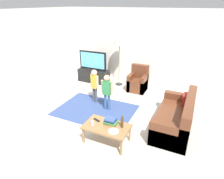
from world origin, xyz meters
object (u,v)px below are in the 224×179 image
object	(u,v)px
book_stack	(111,121)
tv_remote	(97,120)
coffee_table	(107,128)
plate	(114,131)
tv_stand	(94,76)
bottle	(122,122)
child_center	(107,89)
armchair	(138,82)
tv	(93,61)
couch	(177,118)
child_near_tv	(95,83)
soda_can	(92,123)
floor_lamp	(120,44)

from	to	relation	value
book_stack	tv_remote	xyz separation A→B (m)	(-0.34, -0.01, -0.06)
coffee_table	tv_remote	distance (m)	0.32
book_stack	plate	distance (m)	0.30
tv_stand	bottle	xyz separation A→B (m)	(2.39, -2.93, 0.30)
child_center	armchair	bearing A→B (deg)	77.11
tv	couch	distance (m)	3.91
child_center	coffee_table	bearing A→B (deg)	-64.14
child_near_tv	child_center	xyz separation A→B (m)	(0.55, -0.27, 0.01)
bottle	child_center	bearing A→B (deg)	128.38
bottle	soda_can	bearing A→B (deg)	-159.86
armchair	soda_can	xyz separation A→B (m)	(-0.04, -3.11, 0.18)
plate	floor_lamp	bearing A→B (deg)	111.15
coffee_table	book_stack	bearing A→B (deg)	69.77
tv_stand	book_stack	distance (m)	3.60
armchair	child_near_tv	size ratio (longest dim) A/B	0.85
armchair	tv	bearing A→B (deg)	179.42
tv_stand	coffee_table	size ratio (longest dim) A/B	1.20
book_stack	tv_remote	size ratio (longest dim) A/B	1.73
tv	soda_can	xyz separation A→B (m)	(1.79, -3.13, -0.37)
couch	plate	bearing A→B (deg)	-131.03
tv_stand	floor_lamp	size ratio (longest dim) A/B	0.67
coffee_table	soda_can	bearing A→B (deg)	-156.80
floor_lamp	tv	bearing A→B (deg)	-170.29
tv_remote	coffee_table	bearing A→B (deg)	1.32
tv	child_center	size ratio (longest dim) A/B	1.03
floor_lamp	tv_remote	size ratio (longest dim) A/B	10.47
armchair	coffee_table	xyz separation A→B (m)	(0.24, -2.99, 0.07)
tv_stand	child_center	world-z (taller)	child_center
tv	plate	xyz separation A→B (m)	(2.29, -3.13, -0.42)
floor_lamp	soda_can	xyz separation A→B (m)	(0.78, -3.30, -1.06)
tv	tv_remote	distance (m)	3.43
child_near_tv	tv	bearing A→B (deg)	121.58
couch	armchair	bearing A→B (deg)	131.13
bottle	tv_remote	xyz separation A→B (m)	(-0.62, 0.00, -0.11)
child_near_tv	tv_remote	xyz separation A→B (m)	(0.88, -1.47, -0.20)
bottle	plate	size ratio (longest dim) A/B	1.31
floor_lamp	soda_can	distance (m)	3.55
tv_stand	soda_can	bearing A→B (deg)	-60.43
child_near_tv	plate	bearing A→B (deg)	-50.28
soda_can	tv_remote	bearing A→B (deg)	95.19
armchair	tv_remote	bearing A→B (deg)	-91.12
tv_remote	child_center	bearing A→B (deg)	125.13
plate	couch	bearing A→B (deg)	48.97
tv_remote	plate	bearing A→B (deg)	-3.17
floor_lamp	book_stack	world-z (taller)	floor_lamp
couch	tv	bearing A→B (deg)	151.70
floor_lamp	book_stack	xyz separation A→B (m)	(1.10, -3.06, -1.06)
bottle	floor_lamp	bearing A→B (deg)	114.08
couch	plate	distance (m)	1.72
soda_can	book_stack	bearing A→B (deg)	36.01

